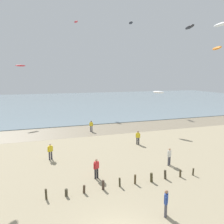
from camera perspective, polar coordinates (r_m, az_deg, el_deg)
The scene contains 16 objects.
wet_sand_strip at distance 34.57m, azimuth -11.89°, elevation -5.07°, with size 120.00×7.07×0.01m, color gray.
sea at distance 72.44m, azimuth -15.26°, elevation 2.37°, with size 160.00×70.00×0.10m, color gray.
groyne_near at distance 18.17m, azimuth 3.96°, elevation -17.39°, with size 12.35×0.38×0.77m.
person_nearest_camera at distance 34.07m, azimuth -5.37°, elevation -3.54°, with size 0.52×0.36×1.71m.
person_mid_beach at distance 23.74m, azimuth -15.59°, elevation -9.65°, with size 0.55×0.32×1.71m.
person_by_waterline at distance 19.06m, azimuth -4.05°, elevation -14.17°, with size 0.53×0.35×1.71m.
person_left_flank at distance 22.24m, azimuth 14.53°, elevation -10.92°, with size 0.51×0.36×1.71m.
person_right_flank at distance 14.89m, azimuth 13.72°, elevation -21.65°, with size 0.39×0.47×1.71m.
person_far_down_beach at distance 27.92m, azimuth 6.68°, elevation -6.48°, with size 0.49×0.38×1.71m.
kite_aloft_1 at distance 60.96m, azimuth 4.86°, elevation 21.90°, with size 2.44×0.78×0.39m, color black.
kite_aloft_2 at distance 44.65m, azimuth -22.49°, elevation 10.97°, with size 1.88×0.60×0.30m, color red.
kite_aloft_7 at distance 35.96m, azimuth 19.36°, elevation 19.96°, with size 2.84×0.91×0.45m, color black.
kite_aloft_8 at distance 43.65m, azimuth 26.34°, elevation 19.59°, with size 3.56×1.14×0.57m, color white.
kite_aloft_9 at distance 59.15m, azimuth -9.26°, elevation 21.94°, with size 2.01×0.64×0.32m, color red.
kite_aloft_10 at distance 34.33m, azimuth 11.84°, elevation 5.03°, with size 2.03×0.65×0.32m, color white.
kite_aloft_11 at distance 37.73m, azimuth 25.38°, elevation 14.63°, with size 2.63×0.84×0.42m, color orange.
Camera 1 is at (-3.41, -9.45, 8.54)m, focal length 35.53 mm.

